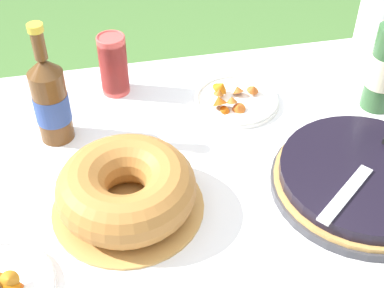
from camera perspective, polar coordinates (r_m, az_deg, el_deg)
name	(u,v)px	position (r m, az deg, el deg)	size (l,w,h in m)	color
garden_table	(170,230)	(1.16, -2.31, -9.13)	(1.64, 1.12, 0.75)	#A87A47
tablecloth	(170,213)	(1.12, -2.38, -7.39)	(1.65, 1.13, 0.10)	white
berry_tart	(364,179)	(1.19, 17.86, -3.60)	(0.39, 0.39, 0.06)	#38383D
serving_knife	(374,160)	(1.19, 18.80, -1.61)	(0.31, 0.25, 0.01)	silver
bundt_cake	(126,189)	(1.08, -7.00, -4.83)	(0.31, 0.31, 0.11)	tan
cup_stack	(113,65)	(1.39, -8.37, 8.35)	(0.07, 0.07, 0.16)	#E04C47
cider_bottle_amber	(51,99)	(1.25, -14.86, 4.61)	(0.08, 0.08, 0.30)	brown
snack_plate_near	(236,99)	(1.38, 4.66, 4.76)	(0.22, 0.22, 0.06)	white
paper_towel_roll	(377,26)	(1.58, 19.08, 11.83)	(0.11, 0.11, 0.22)	white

